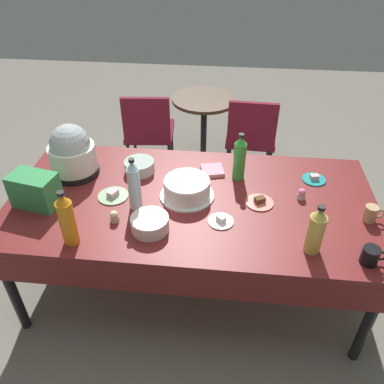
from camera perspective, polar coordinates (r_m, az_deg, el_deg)
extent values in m
plane|color=slate|center=(2.88, 0.00, -12.82)|extent=(9.00, 9.00, 0.00)
cube|color=maroon|center=(2.37, 0.00, -1.35)|extent=(2.20, 1.10, 0.04)
cylinder|color=black|center=(2.60, -24.74, -12.69)|extent=(0.06, 0.06, 0.71)
cylinder|color=black|center=(2.45, 24.31, -16.64)|extent=(0.06, 0.06, 0.71)
cylinder|color=black|center=(3.20, -17.53, -0.19)|extent=(0.06, 0.06, 0.71)
cylinder|color=black|center=(3.08, 20.24, -2.59)|extent=(0.06, 0.06, 0.71)
cube|color=maroon|center=(2.06, -1.63, -13.18)|extent=(2.20, 0.01, 0.18)
cube|color=maroon|center=(2.88, 1.14, 3.62)|extent=(2.20, 0.01, 0.18)
cylinder|color=silver|center=(2.38, -0.73, -0.48)|extent=(0.33, 0.33, 0.01)
cylinder|color=white|center=(2.34, -0.74, 0.60)|extent=(0.28, 0.28, 0.10)
cylinder|color=white|center=(2.31, -0.75, 1.66)|extent=(0.27, 0.27, 0.01)
cylinder|color=black|center=(2.68, -16.55, 3.01)|extent=(0.31, 0.31, 0.04)
cylinder|color=white|center=(2.63, -16.93, 4.85)|extent=(0.29, 0.29, 0.16)
sphere|color=#B2BCC1|center=(2.58, -17.32, 6.72)|extent=(0.25, 0.25, 0.25)
cylinder|color=#B2C6BC|center=(2.60, -7.65, 3.72)|extent=(0.20, 0.20, 0.08)
cylinder|color=silver|center=(2.14, -6.15, -4.59)|extent=(0.21, 0.21, 0.08)
cylinder|color=white|center=(2.20, 4.22, -4.26)|extent=(0.14, 0.14, 0.01)
cube|color=white|center=(2.19, 4.24, -3.87)|extent=(0.06, 0.06, 0.03)
cylinder|color=teal|center=(2.63, 17.29, 1.76)|extent=(0.15, 0.15, 0.01)
cube|color=beige|center=(2.62, 17.37, 2.10)|extent=(0.06, 0.04, 0.03)
cylinder|color=#E07266|center=(2.36, 9.78, -1.51)|extent=(0.17, 0.17, 0.01)
cube|color=brown|center=(2.35, 9.83, -1.12)|extent=(0.07, 0.06, 0.03)
cylinder|color=#8CA87F|center=(2.42, -11.38, -0.55)|extent=(0.19, 0.19, 0.01)
cube|color=beige|center=(2.41, -11.44, -0.16)|extent=(0.07, 0.08, 0.03)
cylinder|color=beige|center=(2.24, -11.18, -3.84)|extent=(0.05, 0.05, 0.03)
sphere|color=beige|center=(2.22, -11.26, -3.28)|extent=(0.05, 0.05, 0.05)
cylinder|color=beige|center=(2.90, -16.23, 5.69)|extent=(0.05, 0.05, 0.03)
sphere|color=#6BC6B2|center=(2.89, -16.33, 6.18)|extent=(0.05, 0.05, 0.05)
cylinder|color=beige|center=(2.44, 15.56, -0.59)|extent=(0.05, 0.05, 0.03)
sphere|color=pink|center=(2.43, 15.67, -0.06)|extent=(0.05, 0.05, 0.05)
cylinder|color=silver|center=(2.24, -8.37, 0.45)|extent=(0.07, 0.07, 0.26)
cone|color=silver|center=(2.15, -8.73, 3.82)|extent=(0.07, 0.07, 0.05)
cylinder|color=black|center=(2.13, -8.82, 4.58)|extent=(0.03, 0.03, 0.02)
cylinder|color=gold|center=(2.06, 17.44, -5.85)|extent=(0.08, 0.08, 0.22)
cone|color=gold|center=(1.97, 18.15, -2.97)|extent=(0.08, 0.08, 0.05)
cylinder|color=black|center=(1.95, 18.33, -2.20)|extent=(0.04, 0.04, 0.02)
cylinder|color=orange|center=(2.09, -17.60, -4.30)|extent=(0.08, 0.08, 0.26)
cone|color=orange|center=(2.00, -18.40, -0.98)|extent=(0.07, 0.07, 0.05)
cylinder|color=black|center=(1.98, -18.59, -0.20)|extent=(0.04, 0.04, 0.02)
cylinder|color=green|center=(2.49, 6.89, 4.45)|extent=(0.08, 0.08, 0.25)
cone|color=green|center=(2.41, 7.15, 7.46)|extent=(0.07, 0.07, 0.05)
cylinder|color=black|center=(2.39, 7.21, 8.17)|extent=(0.03, 0.03, 0.02)
cylinder|color=black|center=(2.13, 24.46, -8.42)|extent=(0.09, 0.09, 0.09)
torus|color=black|center=(2.15, 25.88, -8.35)|extent=(0.06, 0.01, 0.06)
cylinder|color=tan|center=(2.39, 24.50, -2.88)|extent=(0.07, 0.07, 0.10)
torus|color=tan|center=(2.40, 25.60, -2.84)|extent=(0.06, 0.01, 0.06)
cube|color=#338C4C|center=(2.44, -21.86, 0.27)|extent=(0.29, 0.21, 0.20)
cube|color=pink|center=(2.59, 2.98, 3.17)|extent=(0.17, 0.17, 0.02)
cube|color=maroon|center=(3.79, -6.13, 8.76)|extent=(0.48, 0.48, 0.05)
cube|color=maroon|center=(3.51, -6.70, 10.45)|extent=(0.42, 0.08, 0.40)
cylinder|color=black|center=(4.04, -2.96, 7.23)|extent=(0.03, 0.03, 0.40)
cylinder|color=black|center=(4.08, -8.33, 7.20)|extent=(0.03, 0.03, 0.40)
cylinder|color=black|center=(3.72, -3.28, 4.33)|extent=(0.03, 0.03, 0.40)
cylinder|color=black|center=(3.76, -9.08, 4.33)|extent=(0.03, 0.03, 0.40)
cube|color=maroon|center=(3.72, 8.52, 7.99)|extent=(0.46, 0.46, 0.05)
cube|color=maroon|center=(3.44, 8.75, 9.68)|extent=(0.42, 0.06, 0.40)
cylinder|color=black|center=(4.00, 11.04, 6.21)|extent=(0.03, 0.03, 0.40)
cylinder|color=black|center=(3.99, 5.58, 6.71)|extent=(0.03, 0.03, 0.40)
cylinder|color=black|center=(3.68, 11.07, 3.22)|extent=(0.03, 0.03, 0.40)
cylinder|color=black|center=(3.67, 5.15, 3.76)|extent=(0.03, 0.03, 0.40)
cylinder|color=#473323|center=(3.73, 1.79, 13.30)|extent=(0.60, 0.60, 0.03)
cylinder|color=black|center=(3.88, 1.69, 8.57)|extent=(0.06, 0.06, 0.67)
cylinder|color=black|center=(4.06, 1.61, 4.28)|extent=(0.44, 0.44, 0.02)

